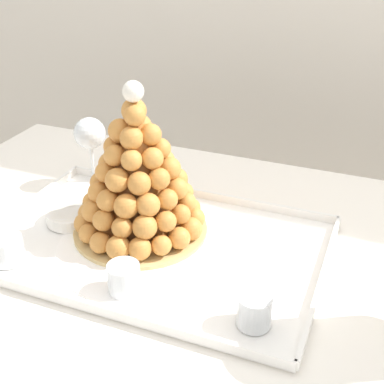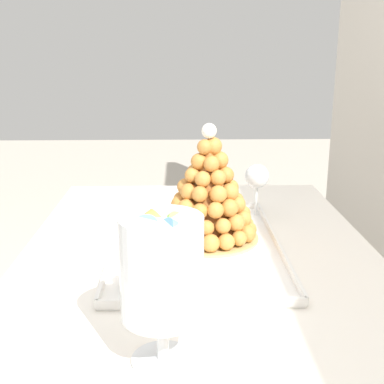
# 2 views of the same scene
# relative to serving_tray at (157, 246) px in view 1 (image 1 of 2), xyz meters

# --- Properties ---
(buffet_table) EXTENTS (1.66, 0.90, 0.74)m
(buffet_table) POSITION_rel_serving_tray_xyz_m (0.21, 0.01, -0.09)
(buffet_table) COLOR brown
(buffet_table) RESTS_ON ground_plane
(serving_tray) EXTENTS (0.63, 0.42, 0.02)m
(serving_tray) POSITION_rel_serving_tray_xyz_m (0.00, 0.00, 0.00)
(serving_tray) COLOR white
(serving_tray) RESTS_ON buffet_table
(croquembouche) EXTENTS (0.26, 0.26, 0.30)m
(croquembouche) POSITION_rel_serving_tray_xyz_m (-0.05, 0.03, 0.12)
(croquembouche) COLOR tan
(croquembouche) RESTS_ON serving_tray
(dessert_cup_left) EXTENTS (0.06, 0.06, 0.05)m
(dessert_cup_left) POSITION_rel_serving_tray_xyz_m (-0.23, -0.15, 0.03)
(dessert_cup_left) COLOR silver
(dessert_cup_left) RESTS_ON serving_tray
(dessert_cup_mid_left) EXTENTS (0.06, 0.06, 0.05)m
(dessert_cup_mid_left) POSITION_rel_serving_tray_xyz_m (0.01, -0.14, 0.03)
(dessert_cup_mid_left) COLOR silver
(dessert_cup_mid_left) RESTS_ON serving_tray
(dessert_cup_centre) EXTENTS (0.05, 0.05, 0.05)m
(dessert_cup_centre) POSITION_rel_serving_tray_xyz_m (0.23, -0.14, 0.03)
(dessert_cup_centre) COLOR silver
(dessert_cup_centre) RESTS_ON serving_tray
(creme_brulee_ramekin) EXTENTS (0.10, 0.10, 0.02)m
(creme_brulee_ramekin) POSITION_rel_serving_tray_xyz_m (-0.20, 0.02, 0.02)
(creme_brulee_ramekin) COLOR white
(creme_brulee_ramekin) RESTS_ON serving_tray
(wine_glass) EXTENTS (0.07, 0.07, 0.16)m
(wine_glass) POSITION_rel_serving_tray_xyz_m (-0.25, 0.19, 0.12)
(wine_glass) COLOR silver
(wine_glass) RESTS_ON buffet_table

